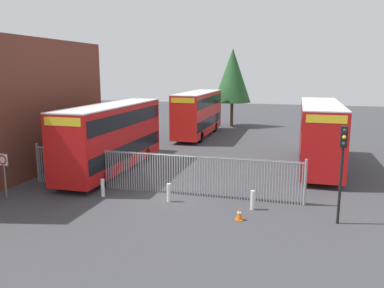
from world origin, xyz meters
name	(u,v)px	position (x,y,z in m)	size (l,w,h in m)	color
ground_plane	(206,161)	(0.00, 8.00, 0.00)	(100.00, 100.00, 0.00)	#3D3D42
palisade_fence	(159,172)	(-0.77, 0.00, 1.18)	(15.40, 0.14, 2.35)	gray
double_decker_bus_near_gate	(112,135)	(-5.25, 3.44, 2.42)	(2.54, 10.81, 4.42)	red
double_decker_bus_behind_fence_left	(320,133)	(7.85, 8.14, 2.42)	(2.54, 10.81, 4.42)	red
double_decker_bus_behind_fence_right	(198,112)	(-3.31, 18.39, 2.42)	(2.54, 10.81, 4.42)	red
bollard_near_left	(103,188)	(-3.40, -1.43, 0.47)	(0.20, 0.20, 0.95)	silver
bollard_center_front	(169,193)	(0.23, -1.28, 0.47)	(0.20, 0.20, 0.95)	silver
bollard_near_right	(253,200)	(4.46, -1.29, 0.47)	(0.20, 0.20, 0.95)	silver
traffic_cone_by_gate	(239,214)	(4.05, -2.76, 0.29)	(0.34, 0.34, 0.59)	orange
speed_limit_sign_post	(3,165)	(-8.22, -2.95, 1.78)	(0.60, 0.14, 2.40)	slate
traffic_light_kerbside	(342,157)	(8.26, -2.01, 2.99)	(0.28, 0.33, 4.30)	black
tree_tall_back	(232,76)	(-1.18, 26.01, 5.94)	(4.32, 4.32, 9.04)	#4C3823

